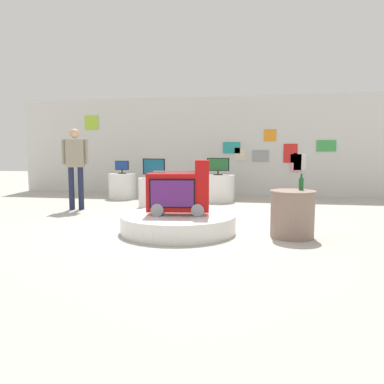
% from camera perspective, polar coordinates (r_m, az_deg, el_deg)
% --- Properties ---
extents(ground_plane, '(30.00, 30.00, 0.00)m').
position_cam_1_polar(ground_plane, '(6.73, -2.15, -4.96)').
color(ground_plane, '#B2ADA3').
extents(back_wall_display, '(11.84, 0.13, 2.83)m').
position_cam_1_polar(back_wall_display, '(11.29, 3.06, 6.80)').
color(back_wall_display, silver).
rests_on(back_wall_display, ground).
extents(main_display_pedestal, '(1.84, 1.84, 0.28)m').
position_cam_1_polar(main_display_pedestal, '(6.18, -2.05, -4.66)').
color(main_display_pedestal, silver).
rests_on(main_display_pedestal, ground).
extents(novelty_firetruck_tv, '(1.02, 0.51, 0.87)m').
position_cam_1_polar(novelty_firetruck_tv, '(6.09, -1.89, -0.11)').
color(novelty_firetruck_tv, gray).
rests_on(novelty_firetruck_tv, main_display_pedestal).
extents(display_pedestal_left_rear, '(0.85, 0.85, 0.67)m').
position_cam_1_polar(display_pedestal_left_rear, '(9.90, 3.86, 0.61)').
color(display_pedestal_left_rear, silver).
rests_on(display_pedestal_left_rear, ground).
extents(tv_on_left_rear, '(0.57, 0.24, 0.43)m').
position_cam_1_polar(tv_on_left_rear, '(9.85, 3.88, 3.92)').
color(tv_on_left_rear, black).
rests_on(tv_on_left_rear, display_pedestal_left_rear).
extents(display_pedestal_center_rear, '(0.71, 0.71, 0.67)m').
position_cam_1_polar(display_pedestal_center_rear, '(8.83, -5.65, -0.09)').
color(display_pedestal_center_rear, silver).
rests_on(display_pedestal_center_rear, ground).
extents(tv_on_center_rear, '(0.57, 0.23, 0.44)m').
position_cam_1_polar(tv_on_center_rear, '(8.78, -5.69, 3.66)').
color(tv_on_center_rear, black).
rests_on(tv_on_center_rear, display_pedestal_center_rear).
extents(display_pedestal_right_rear, '(0.73, 0.73, 0.67)m').
position_cam_1_polar(display_pedestal_right_rear, '(10.58, -10.28, 0.89)').
color(display_pedestal_right_rear, silver).
rests_on(display_pedestal_right_rear, ground).
extents(tv_on_right_rear, '(0.36, 0.22, 0.35)m').
position_cam_1_polar(tv_on_right_rear, '(10.54, -10.35, 3.67)').
color(tv_on_right_rear, black).
rests_on(tv_on_right_rear, display_pedestal_right_rear).
extents(side_table_round, '(0.67, 0.67, 0.71)m').
position_cam_1_polar(side_table_round, '(5.96, 14.66, -3.09)').
color(side_table_round, gray).
rests_on(side_table_round, ground).
extents(bottle_on_side_table, '(0.07, 0.07, 0.25)m').
position_cam_1_polar(bottle_on_side_table, '(6.00, 15.90, 1.22)').
color(bottle_on_side_table, '#195926').
rests_on(bottle_on_side_table, side_table_round).
extents(shopper_browsing_near_truck, '(0.54, 0.30, 1.76)m').
position_cam_1_polar(shopper_browsing_near_truck, '(8.77, -16.91, 4.24)').
color(shopper_browsing_near_truck, '#1E233F').
rests_on(shopper_browsing_near_truck, ground).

